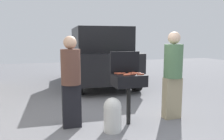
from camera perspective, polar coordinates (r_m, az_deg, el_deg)
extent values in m
plane|color=slate|center=(4.47, 1.77, -13.62)|extent=(24.00, 24.00, 0.00)
cylinder|color=black|center=(4.38, 4.23, -8.87)|extent=(0.08, 0.08, 0.76)
cube|color=black|center=(4.26, 4.30, -2.59)|extent=(0.60, 0.44, 0.22)
cube|color=black|center=(4.42, 3.29, 1.99)|extent=(0.60, 0.05, 0.42)
cylinder|color=#B74C33|center=(4.19, 7.31, -1.10)|extent=(0.13, 0.03, 0.03)
cylinder|color=#AD4228|center=(4.24, 2.14, -0.95)|extent=(0.13, 0.03, 0.03)
cylinder|color=#AD4228|center=(4.21, 3.85, -1.02)|extent=(0.13, 0.04, 0.03)
cylinder|color=#B74C33|center=(4.32, 6.53, -0.83)|extent=(0.13, 0.04, 0.03)
cylinder|color=#AD4228|center=(4.38, 4.99, -0.68)|extent=(0.13, 0.04, 0.03)
cylinder|color=#AD4228|center=(4.29, 2.51, -0.84)|extent=(0.13, 0.03, 0.03)
cylinder|color=#C6593D|center=(4.10, 3.77, -1.25)|extent=(0.13, 0.04, 0.03)
cylinder|color=#B74C33|center=(4.15, 3.85, -1.14)|extent=(0.13, 0.03, 0.03)
cylinder|color=#B74C33|center=(4.34, 5.81, -0.77)|extent=(0.13, 0.03, 0.03)
cylinder|color=#B74C33|center=(4.30, 1.47, -0.82)|extent=(0.13, 0.03, 0.03)
cylinder|color=#B74C33|center=(4.20, 5.35, -1.05)|extent=(0.13, 0.03, 0.03)
cylinder|color=silver|center=(4.08, 0.15, -12.30)|extent=(0.32, 0.32, 0.46)
sphere|color=silver|center=(4.01, 0.15, -9.22)|extent=(0.31, 0.31, 0.31)
cube|color=black|center=(4.29, -10.22, -8.93)|extent=(0.34, 0.19, 0.81)
cylinder|color=brown|center=(4.14, -10.47, 0.78)|extent=(0.36, 0.36, 0.64)
sphere|color=tan|center=(4.11, -10.63, 6.89)|extent=(0.24, 0.24, 0.24)
cube|color=gray|center=(4.84, 14.98, -6.87)|extent=(0.36, 0.20, 0.86)
cylinder|color=#4C724C|center=(4.70, 15.32, 2.21)|extent=(0.37, 0.37, 0.68)
sphere|color=beige|center=(4.68, 15.53, 7.87)|extent=(0.25, 0.25, 0.25)
cube|color=black|center=(8.28, -3.41, 1.91)|extent=(2.14, 4.50, 0.90)
cube|color=black|center=(8.04, -3.19, 7.80)|extent=(1.90, 2.69, 0.80)
cylinder|color=black|center=(7.11, 6.15, -2.79)|extent=(0.26, 0.65, 0.64)
cylinder|color=black|center=(6.71, -8.48, -3.49)|extent=(0.26, 0.65, 0.64)
cylinder|color=black|center=(10.02, 0.01, 0.39)|extent=(0.26, 0.65, 0.64)
cylinder|color=black|center=(9.74, -10.33, 0.04)|extent=(0.26, 0.65, 0.64)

